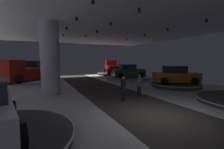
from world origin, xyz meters
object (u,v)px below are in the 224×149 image
object	(u,v)px
display_platform_deep_right	(113,74)
pickup_truck_deep_right	(112,68)
column_left	(50,58)
display_platform_deep_left	(27,78)
display_car_mid_right	(176,75)
pickup_truck_deep_left	(28,70)
display_platform_far_right	(128,78)
display_platform_far_left	(27,82)
pickup_truck_far_left	(24,72)
visitor_walking_far	(124,87)
display_car_far_right	(128,71)
visitor_walking_near	(139,84)
display_platform_mid_right	(176,85)

from	to	relation	value
display_platform_deep_right	pickup_truck_deep_right	size ratio (longest dim) A/B	1.01
column_left	display_platform_deep_left	xyz separation A→B (m)	(-2.37, 12.03, -2.62)
pickup_truck_deep_right	display_platform_deep_left	distance (m)	13.88
display_platform_deep_right	display_car_mid_right	world-z (taller)	display_car_mid_right
pickup_truck_deep_left	display_platform_far_right	bearing A→B (deg)	-30.92
pickup_truck_deep_right	display_platform_far_left	distance (m)	15.06
display_platform_far_left	pickup_truck_deep_left	bearing A→B (deg)	91.44
display_platform_deep_left	display_platform_far_left	bearing A→B (deg)	-86.52
display_car_mid_right	pickup_truck_far_left	distance (m)	15.78
display_platform_far_right	display_platform_deep_left	world-z (taller)	display_platform_far_right
column_left	display_car_mid_right	size ratio (longest dim) A/B	1.20
display_platform_far_right	pickup_truck_deep_right	world-z (taller)	pickup_truck_deep_right
display_platform_far_left	visitor_walking_far	xyz separation A→B (m)	(6.10, -10.81, 0.71)
display_platform_far_left	pickup_truck_far_left	world-z (taller)	pickup_truck_far_left
display_platform_far_right	pickup_truck_deep_left	distance (m)	14.20
display_platform_deep_right	display_platform_deep_left	xyz separation A→B (m)	(-13.71, -0.85, -0.06)
display_car_far_right	visitor_walking_near	bearing A→B (deg)	-115.94
column_left	pickup_truck_far_left	bearing A→B (deg)	109.85
column_left	pickup_truck_deep_right	bearing A→B (deg)	49.15
display_platform_mid_right	display_platform_deep_left	distance (m)	19.42
display_car_far_right	visitor_walking_far	distance (m)	11.02
display_platform_far_left	visitor_walking_far	bearing A→B (deg)	-60.55
display_platform_far_right	display_platform_mid_right	xyz separation A→B (m)	(1.42, -6.69, -0.01)
display_car_far_right	display_car_mid_right	distance (m)	6.83
display_car_mid_right	column_left	bearing A→B (deg)	171.69
display_car_mid_right	pickup_truck_deep_left	size ratio (longest dim) A/B	0.83
display_platform_far_right	visitor_walking_far	bearing A→B (deg)	-122.37
display_platform_deep_right	display_platform_deep_left	size ratio (longest dim) A/B	1.00
visitor_walking_far	display_car_far_right	bearing A→B (deg)	57.77
display_platform_far_right	visitor_walking_near	size ratio (longest dim) A/B	3.74
display_platform_mid_right	display_platform_far_left	xyz separation A→B (m)	(-13.42, 8.18, 0.00)
display_platform_far_right	display_platform_far_left	xyz separation A→B (m)	(-12.01, 1.49, -0.00)
pickup_truck_far_left	pickup_truck_deep_left	distance (m)	6.00
display_car_far_right	pickup_truck_far_left	distance (m)	12.28
display_car_far_right	display_platform_deep_left	size ratio (longest dim) A/B	0.78
pickup_truck_far_left	display_platform_deep_left	distance (m)	5.86
display_platform_far_right	pickup_truck_deep_right	xyz separation A→B (m)	(1.44, 8.18, 1.07)
pickup_truck_deep_right	pickup_truck_deep_left	bearing A→B (deg)	-176.19
display_platform_mid_right	display_platform_far_left	distance (m)	15.72
visitor_walking_near	display_platform_deep_left	bearing A→B (deg)	117.35
display_platform_deep_right	display_platform_deep_left	bearing A→B (deg)	-176.46
column_left	display_platform_mid_right	xyz separation A→B (m)	(11.39, -1.67, -2.56)
display_platform_deep_right	display_platform_mid_right	world-z (taller)	display_platform_mid_right
display_platform_far_right	pickup_truck_deep_right	size ratio (longest dim) A/B	1.06
pickup_truck_deep_right	visitor_walking_far	size ratio (longest dim) A/B	3.54
display_platform_far_left	display_platform_deep_right	bearing A→B (deg)	25.47
display_platform_far_right	display_platform_mid_right	distance (m)	6.84
pickup_truck_deep_left	visitor_walking_near	world-z (taller)	pickup_truck_deep_left
display_platform_deep_left	display_car_mid_right	bearing A→B (deg)	-44.92
display_platform_far_right	pickup_truck_deep_left	bearing A→B (deg)	149.08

